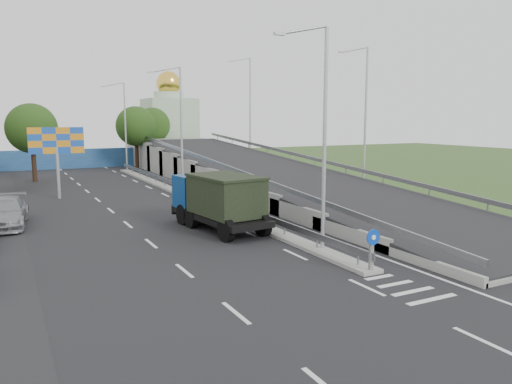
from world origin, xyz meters
TOP-DOWN VIEW (x-y plane):
  - ground at (0.00, 0.00)m, footprint 160.00×160.00m
  - road_surface at (-3.00, 20.00)m, footprint 26.00×90.00m
  - median at (0.00, 24.00)m, footprint 1.00×44.00m
  - overpass_ramp at (7.50, 24.00)m, footprint 10.00×50.00m
  - median_guardrail at (0.00, 24.00)m, footprint 0.09×44.00m
  - sign_bollard at (0.00, 2.17)m, footprint 0.64×0.23m
  - lamp_post_near at (0.11, 6.00)m, footprint 2.74×0.18m
  - lamp_post_mid at (0.11, 26.00)m, footprint 2.74×0.18m
  - lamp_post_far at (0.11, 46.00)m, footprint 2.74×0.18m
  - blue_wall at (-4.00, 52.00)m, footprint 30.00×0.50m
  - church at (10.00, 60.00)m, footprint 7.00×7.00m
  - billboard at (-9.00, 28.00)m, footprint 4.00×0.24m
  - tree_left_mid at (-10.00, 40.00)m, footprint 4.80×4.80m
  - tree_median_far at (2.00, 48.00)m, footprint 4.80×4.80m
  - tree_ramp_far at (6.00, 55.00)m, footprint 4.80×4.80m
  - dump_truck at (-2.22, 12.55)m, footprint 3.41×7.37m
  - parked_car_d at (-12.87, 18.70)m, footprint 2.96×5.97m

SIDE VIEW (x-z plane):
  - ground at x=0.00m, z-range 0.00..0.00m
  - road_surface at x=-3.00m, z-range -0.02..0.02m
  - median at x=0.00m, z-range 0.00..0.20m
  - median_guardrail at x=0.00m, z-range 0.39..1.10m
  - parked_car_d at x=-12.87m, z-range 0.00..1.67m
  - sign_bollard at x=0.00m, z-range 0.20..1.87m
  - blue_wall at x=-4.00m, z-range 0.00..2.40m
  - dump_truck at x=-2.22m, z-range 0.17..3.31m
  - overpass_ramp at x=7.50m, z-range 0.00..3.50m
  - billboard at x=-9.00m, z-range 1.44..6.94m
  - tree_left_mid at x=-10.00m, z-range 1.38..8.98m
  - tree_median_far at x=2.00m, z-range 1.38..8.98m
  - tree_ramp_far at x=6.00m, z-range 1.38..8.98m
  - church at x=10.00m, z-range -1.59..12.21m
  - lamp_post_near at x=0.11m, z-range 0.77..10.85m
  - lamp_post_mid at x=0.11m, z-range 0.77..10.85m
  - lamp_post_far at x=0.11m, z-range 0.77..10.85m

